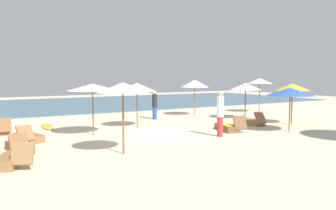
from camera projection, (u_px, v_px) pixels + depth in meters
The scene contains 19 objects.
ground_plane at pixel (169, 134), 15.02m from camera, with size 60.00×60.00×0.00m, color beige.
ocean_water at pixel (70, 104), 29.63m from camera, with size 48.00×16.00×0.06m, color #476B7F.
umbrella_1 at pixel (260, 81), 23.18m from camera, with size 1.70×1.70×2.35m.
umbrella_2 at pixel (246, 86), 19.87m from camera, with size 1.86×1.86×2.11m.
umbrella_3 at pixel (195, 84), 21.50m from camera, with size 1.79×1.79×2.27m.
umbrella_4 at pixel (137, 87), 16.67m from camera, with size 1.82×1.82×2.19m.
umbrella_5 at pixel (93, 87), 14.56m from camera, with size 2.17×2.17×2.21m.
umbrella_6 at pixel (292, 87), 17.73m from camera, with size 1.77×1.77×2.13m.
umbrella_7 at pixel (123, 88), 11.02m from camera, with size 1.71×1.71×2.34m.
umbrella_8 at pixel (290, 92), 15.47m from camera, with size 2.10×2.10×2.01m.
lounger_0 at pixel (2, 129), 15.13m from camera, with size 0.68×1.66×0.75m.
lounger_1 at pixel (28, 137), 13.28m from camera, with size 1.04×1.77×0.71m.
lounger_2 at pixel (251, 121), 17.71m from camera, with size 0.63×1.66×0.74m.
lounger_3 at pixel (228, 127), 15.76m from camera, with size 0.98×1.72×0.75m.
lounger_4 at pixel (19, 147), 11.47m from camera, with size 0.78×1.70×0.74m.
lounger_6 at pixel (11, 160), 9.73m from camera, with size 1.18×1.75×0.73m.
person_0 at pixel (220, 113), 14.26m from camera, with size 0.39×0.39×1.92m.
person_1 at pixel (155, 105), 19.85m from camera, with size 0.39×0.39×1.65m.
surfboard at pixel (48, 126), 16.90m from camera, with size 0.73×2.26×0.07m.
Camera 1 is at (-7.56, -12.78, 2.59)m, focal length 36.54 mm.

